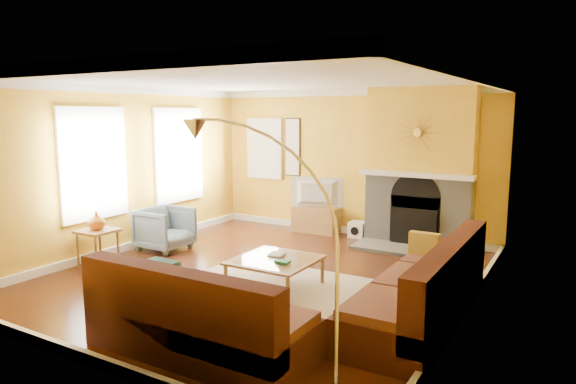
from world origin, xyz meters
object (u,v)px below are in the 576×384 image
Objects in this scene: side_table at (98,248)px; arc_lamp at (268,263)px; coffee_table at (275,273)px; media_console at (316,220)px; sectional_sofa at (312,275)px; armchair at (165,229)px.

arc_lamp is at bearing -22.52° from side_table.
media_console is (-1.00, 3.10, 0.04)m from coffee_table.
sectional_sofa is 4.03m from media_console.
arc_lamp is (0.50, -1.70, 0.65)m from sectional_sofa.
media_console is at bearing 63.43° from side_table.
armchair is at bearing 164.93° from coffee_table.
side_table is 0.25× the size of arc_lamp.
side_table is at bearing 180.00° from sectional_sofa.
media_console is at bearing 113.47° from arc_lamp.
sectional_sofa is 0.98m from coffee_table.
arc_lamp reaches higher than sectional_sofa.
side_table is at bearing 170.54° from armchair.
arc_lamp is at bearing -73.58° from sectional_sofa.
side_table reaches higher than coffee_table.
sectional_sofa is at bearing 106.42° from arc_lamp.
side_table is (-1.80, -3.60, 0.03)m from media_console.
arc_lamp reaches higher than side_table.
media_console is 0.40× the size of arc_lamp.
side_table is 4.52m from arc_lamp.
armchair is (-1.60, -2.40, 0.11)m from media_console.
arc_lamp is at bearing -66.53° from media_console.
armchair reaches higher than coffee_table.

